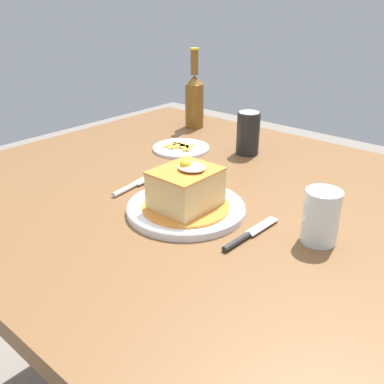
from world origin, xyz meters
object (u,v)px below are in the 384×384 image
at_px(soda_can, 248,133).
at_px(drinking_glass, 321,220).
at_px(fork, 130,187).
at_px(beer_bottle_amber, 194,99).
at_px(side_plate_fries, 181,148).
at_px(knife, 244,237).
at_px(main_plate, 186,208).

distance_m(soda_can, drinking_glass, 0.50).
height_order(fork, soda_can, soda_can).
xyz_separation_m(beer_bottle_amber, side_plate_fries, (0.13, -0.21, -0.09)).
bearing_deg(soda_can, beer_bottle_amber, 160.20).
bearing_deg(fork, knife, -2.26).
distance_m(fork, soda_can, 0.40).
relative_size(main_plate, fork, 1.81).
bearing_deg(soda_can, drinking_glass, -39.79).
distance_m(knife, side_plate_fries, 0.54).
relative_size(knife, side_plate_fries, 0.97).
bearing_deg(drinking_glass, main_plate, -164.30).
height_order(soda_can, drinking_glass, soda_can).
distance_m(main_plate, fork, 0.18).
bearing_deg(soda_can, side_plate_fries, -148.07).
distance_m(knife, drinking_glass, 0.15).
height_order(knife, drinking_glass, drinking_glass).
relative_size(main_plate, side_plate_fries, 1.51).
relative_size(knife, beer_bottle_amber, 0.62).
relative_size(soda_can, beer_bottle_amber, 0.47).
xyz_separation_m(main_plate, side_plate_fries, (-0.28, 0.29, -0.00)).
xyz_separation_m(fork, soda_can, (0.07, 0.39, 0.06)).
bearing_deg(fork, main_plate, -0.09).
xyz_separation_m(main_plate, fork, (-0.18, 0.00, -0.00)).
bearing_deg(drinking_glass, side_plate_fries, 158.69).
height_order(knife, beer_bottle_amber, beer_bottle_amber).
distance_m(drinking_glass, side_plate_fries, 0.59).
relative_size(soda_can, side_plate_fries, 0.73).
xyz_separation_m(drinking_glass, side_plate_fries, (-0.55, 0.21, -0.04)).
height_order(fork, side_plate_fries, side_plate_fries).
distance_m(beer_bottle_amber, drinking_glass, 0.81).
xyz_separation_m(fork, knife, (0.34, -0.01, 0.00)).
bearing_deg(knife, fork, 177.74).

